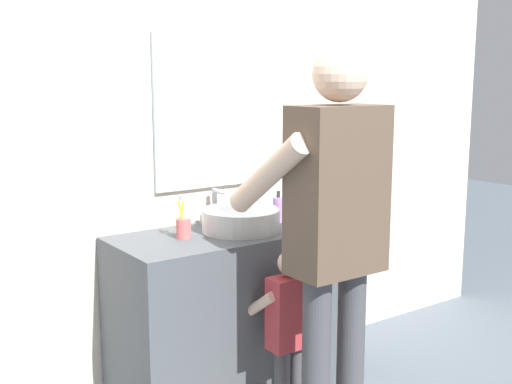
{
  "coord_description": "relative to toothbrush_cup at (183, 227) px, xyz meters",
  "views": [
    {
      "loc": [
        -1.78,
        -2.33,
        1.63
      ],
      "look_at": [
        0.0,
        0.15,
        1.08
      ],
      "focal_mm": 45.79,
      "sensor_mm": 36.0,
      "label": 1
    }
  ],
  "objects": [
    {
      "name": "adult_parent",
      "position": [
        0.36,
        -0.66,
        0.13
      ],
      "size": [
        0.54,
        0.57,
        1.75
      ],
      "color": "#47474C",
      "rests_on": "ground"
    },
    {
      "name": "sink_basin",
      "position": [
        0.3,
        -0.04,
        0.0
      ],
      "size": [
        0.39,
        0.39,
        0.11
      ],
      "color": "silver",
      "rests_on": "vanity_cabinet"
    },
    {
      "name": "child_toddler",
      "position": [
        0.3,
        -0.42,
        -0.41
      ],
      "size": [
        0.26,
        0.26,
        0.85
      ],
      "color": "#47474C",
      "rests_on": "ground"
    },
    {
      "name": "back_wall",
      "position": [
        0.3,
        0.3,
        0.43
      ],
      "size": [
        4.4,
        0.1,
        2.7
      ],
      "color": "beige",
      "rests_on": "ground"
    },
    {
      "name": "vanity_cabinet",
      "position": [
        0.3,
        -0.02,
        -0.49
      ],
      "size": [
        1.27,
        0.54,
        0.87
      ],
      "primitive_type": "cube",
      "color": "#4C5156",
      "rests_on": "ground"
    },
    {
      "name": "toothbrush_cup",
      "position": [
        0.0,
        0.0,
        0.0
      ],
      "size": [
        0.07,
        0.07,
        0.21
      ],
      "color": "#D86666",
      "rests_on": "vanity_cabinet"
    },
    {
      "name": "soap_bottle",
      "position": [
        0.58,
        0.02,
        0.01
      ],
      "size": [
        0.06,
        0.06,
        0.17
      ],
      "color": "#B27FC6",
      "rests_on": "vanity_cabinet"
    },
    {
      "name": "faucet",
      "position": [
        0.3,
        0.19,
        0.03
      ],
      "size": [
        0.18,
        0.14,
        0.18
      ],
      "color": "#B7BABF",
      "rests_on": "vanity_cabinet"
    }
  ]
}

